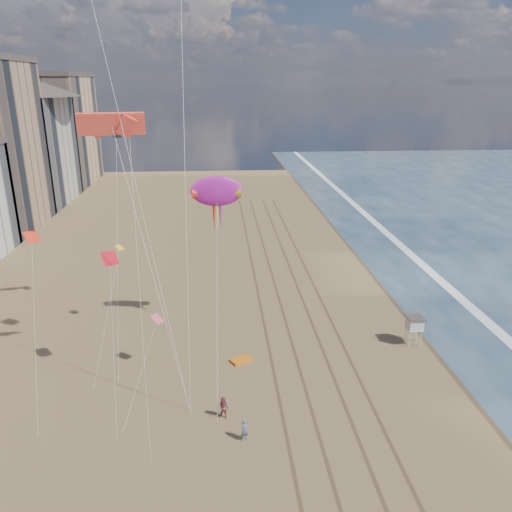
% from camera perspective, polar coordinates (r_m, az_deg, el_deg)
% --- Properties ---
extents(wet_sand, '(260.00, 260.00, 0.00)m').
position_cam_1_polar(wet_sand, '(67.36, 17.58, -3.25)').
color(wet_sand, '#42301E').
rests_on(wet_sand, ground).
extents(foam, '(260.00, 260.00, 0.00)m').
position_cam_1_polar(foam, '(69.02, 20.82, -3.08)').
color(foam, white).
rests_on(foam, ground).
extents(tracks, '(7.68, 120.00, 0.01)m').
position_cam_1_polar(tracks, '(54.24, 4.99, -7.97)').
color(tracks, brown).
rests_on(tracks, ground).
extents(lifeguard_stand, '(1.68, 1.68, 3.03)m').
position_cam_1_polar(lifeguard_stand, '(51.85, 17.68, -7.35)').
color(lifeguard_stand, silver).
rests_on(lifeguard_stand, ground).
extents(grounded_kite, '(2.33, 2.06, 0.22)m').
position_cam_1_polar(grounded_kite, '(47.81, -1.68, -11.78)').
color(grounded_kite, orange).
rests_on(grounded_kite, ground).
extents(show_kite, '(4.73, 8.21, 20.67)m').
position_cam_1_polar(show_kite, '(48.28, -4.52, 7.36)').
color(show_kite, '#A61992').
rests_on(show_kite, ground).
extents(kite_flyer_a, '(0.78, 0.69, 1.79)m').
position_cam_1_polar(kite_flyer_a, '(38.33, -1.29, -19.25)').
color(kite_flyer_a, slate).
rests_on(kite_flyer_a, ground).
extents(kite_flyer_b, '(1.12, 1.01, 1.87)m').
position_cam_1_polar(kite_flyer_b, '(40.36, -3.71, -16.97)').
color(kite_flyer_b, '#8B4749').
rests_on(kite_flyer_b, ground).
extents(small_kites, '(11.26, 13.77, 17.62)m').
position_cam_1_polar(small_kites, '(43.76, -16.58, 4.59)').
color(small_kites, '#2A8DE2').
rests_on(small_kites, ground).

